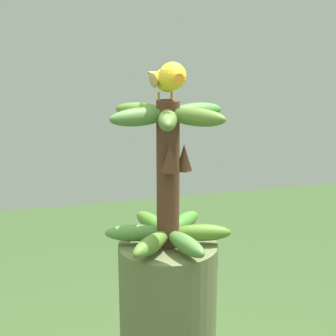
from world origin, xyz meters
TOP-DOWN VIEW (x-y plane):
  - banana_bunch at (0.00, 0.00)m, footprint 0.28×0.29m
  - perched_bird at (0.01, -0.00)m, footprint 0.21×0.06m

SIDE VIEW (x-z plane):
  - banana_bunch at x=0.00m, z-range 1.26..1.59m
  - perched_bird at x=0.01m, z-range 1.59..1.68m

